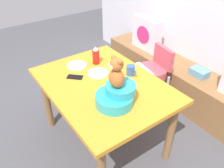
# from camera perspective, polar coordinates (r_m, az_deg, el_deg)

# --- Properties ---
(ground_plane) EXTENTS (8.00, 8.00, 0.00)m
(ground_plane) POSITION_cam_1_polar(r_m,az_deg,el_deg) (2.52, -1.91, -13.72)
(ground_plane) COLOR #4C4C51
(window_bench) EXTENTS (2.60, 0.44, 0.46)m
(window_bench) POSITION_cam_1_polar(r_m,az_deg,el_deg) (3.03, 17.46, -0.12)
(window_bench) COLOR olive
(window_bench) RESTS_ON ground_plane
(pillow_floral_left) EXTENTS (0.44, 0.15, 0.44)m
(pillow_floral_left) POSITION_cam_1_polar(r_m,az_deg,el_deg) (3.22, 8.75, 12.41)
(pillow_floral_left) COLOR silver
(pillow_floral_left) RESTS_ON window_bench
(book_stack) EXTENTS (0.20, 0.14, 0.08)m
(book_stack) POSITION_cam_1_polar(r_m,az_deg,el_deg) (2.81, 21.09, 2.73)
(book_stack) COLOR #5E96AF
(book_stack) RESTS_ON window_bench
(dining_table) EXTENTS (1.26, 0.93, 0.74)m
(dining_table) POSITION_cam_1_polar(r_m,az_deg,el_deg) (2.09, -2.24, -2.12)
(dining_table) COLOR orange
(dining_table) RESTS_ON ground_plane
(highchair) EXTENTS (0.37, 0.49, 0.79)m
(highchair) POSITION_cam_1_polar(r_m,az_deg,el_deg) (2.66, 10.25, 3.30)
(highchair) COLOR #D84C59
(highchair) RESTS_ON ground_plane
(infant_seat_teal) EXTENTS (0.30, 0.33, 0.16)m
(infant_seat_teal) POSITION_cam_1_polar(r_m,az_deg,el_deg) (1.76, 1.09, -3.00)
(infant_seat_teal) COLOR #2BA5B5
(infant_seat_teal) RESTS_ON dining_table
(teddy_bear) EXTENTS (0.13, 0.12, 0.25)m
(teddy_bear) POSITION_cam_1_polar(r_m,az_deg,el_deg) (1.64, 1.16, 2.68)
(teddy_bear) COLOR #B5632B
(teddy_bear) RESTS_ON infant_seat_teal
(ketchup_bottle) EXTENTS (0.07, 0.07, 0.18)m
(ketchup_bottle) POSITION_cam_1_polar(r_m,az_deg,el_deg) (2.29, -4.08, 7.12)
(ketchup_bottle) COLOR red
(ketchup_bottle) RESTS_ON dining_table
(coffee_mug) EXTENTS (0.12, 0.08, 0.09)m
(coffee_mug) POSITION_cam_1_polar(r_m,az_deg,el_deg) (2.13, 4.74, 3.47)
(coffee_mug) COLOR #335999
(coffee_mug) RESTS_ON dining_table
(dinner_plate_near) EXTENTS (0.20, 0.20, 0.01)m
(dinner_plate_near) POSITION_cam_1_polar(r_m,az_deg,el_deg) (2.16, -3.54, 2.74)
(dinner_plate_near) COLOR white
(dinner_plate_near) RESTS_ON dining_table
(dinner_plate_far) EXTENTS (0.20, 0.20, 0.01)m
(dinner_plate_far) POSITION_cam_1_polar(r_m,az_deg,el_deg) (2.31, -8.84, 4.66)
(dinner_plate_far) COLOR white
(dinner_plate_far) RESTS_ON dining_table
(cell_phone) EXTENTS (0.15, 0.15, 0.01)m
(cell_phone) POSITION_cam_1_polar(r_m,az_deg,el_deg) (2.13, -9.31, 1.74)
(cell_phone) COLOR black
(cell_phone) RESTS_ON dining_table
(table_fork) EXTENTS (0.09, 0.16, 0.01)m
(table_fork) POSITION_cam_1_polar(r_m,az_deg,el_deg) (2.36, 0.12, 5.73)
(table_fork) COLOR silver
(table_fork) RESTS_ON dining_table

